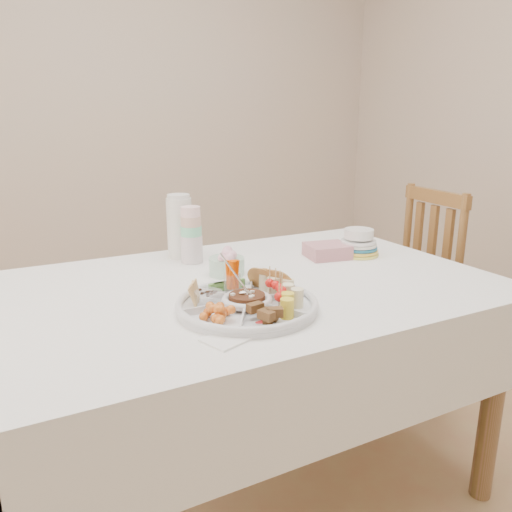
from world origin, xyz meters
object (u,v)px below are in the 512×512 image
dining_table (253,388)px  chair (396,302)px  plate_stack (358,242)px  thermos (180,226)px  party_tray (247,302)px

dining_table → chair: size_ratio=1.56×
dining_table → chair: bearing=13.1°
dining_table → plate_stack: (0.50, 0.10, 0.43)m
dining_table → thermos: (-0.10, 0.39, 0.50)m
party_tray → thermos: size_ratio=1.58×
thermos → dining_table: bearing=-75.0°
thermos → plate_stack: bearing=-25.3°
chair → party_tray: (-0.93, -0.40, 0.29)m
dining_table → plate_stack: size_ratio=9.75×
party_tray → plate_stack: plate_stack is taller
chair → thermos: bearing=173.1°
chair → party_tray: size_ratio=2.57×
chair → party_tray: chair is taller
party_tray → dining_table: bearing=59.1°
dining_table → thermos: bearing=105.0°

